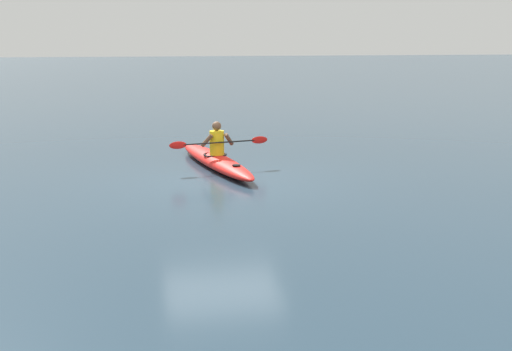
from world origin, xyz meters
The scene contains 3 objects.
ground_plane centered at (0.00, 0.00, 0.00)m, with size 160.00×160.00×0.00m, color #233847.
kayak centered at (-0.04, -1.58, 0.16)m, with size 1.61×4.66×0.31m.
kayaker centered at (-0.07, -1.44, 0.64)m, with size 2.31×0.64×0.77m.
Camera 1 is at (1.52, 13.36, 3.04)m, focal length 45.95 mm.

